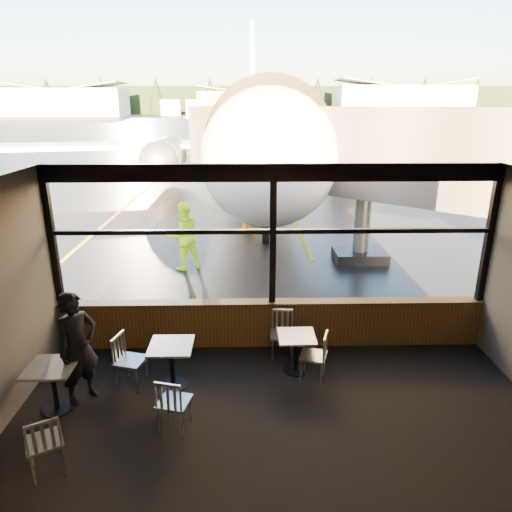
{
  "coord_description": "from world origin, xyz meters",
  "views": [
    {
      "loc": [
        -0.48,
        -7.89,
        4.48
      ],
      "look_at": [
        -0.28,
        1.0,
        1.5
      ],
      "focal_mm": 32.0,
      "sensor_mm": 36.0,
      "label": 1
    }
  ],
  "objects_px": {
    "chair_mid_w": "(131,361)",
    "cone_nose": "(246,224)",
    "chair_left_s": "(44,442)",
    "cafe_table_mid": "(172,366)",
    "jet_bridge": "(384,177)",
    "ground_crew": "(183,236)",
    "passenger": "(78,348)",
    "chair_near_e": "(313,356)",
    "cafe_table_left": "(54,388)",
    "chair_near_n": "(282,335)",
    "airliner": "(256,83)",
    "chair_mid_s": "(174,402)",
    "cafe_table_near": "(296,353)"
  },
  "relations": [
    {
      "from": "chair_mid_w",
      "to": "cone_nose",
      "type": "height_order",
      "value": "chair_mid_w"
    },
    {
      "from": "chair_left_s",
      "to": "cafe_table_mid",
      "type": "bearing_deg",
      "value": 26.24
    },
    {
      "from": "jet_bridge",
      "to": "cafe_table_mid",
      "type": "xyz_separation_m",
      "value": [
        -5.31,
        -6.83,
        -2.05
      ]
    },
    {
      "from": "chair_left_s",
      "to": "ground_crew",
      "type": "relative_size",
      "value": 0.47
    },
    {
      "from": "passenger",
      "to": "chair_near_e",
      "type": "bearing_deg",
      "value": -43.54
    },
    {
      "from": "ground_crew",
      "to": "cone_nose",
      "type": "distance_m",
      "value": 4.43
    },
    {
      "from": "cafe_table_left",
      "to": "ground_crew",
      "type": "xyz_separation_m",
      "value": [
        1.17,
        6.34,
        0.58
      ]
    },
    {
      "from": "chair_near_e",
      "to": "chair_near_n",
      "type": "xyz_separation_m",
      "value": [
        -0.46,
        0.74,
        0.0
      ]
    },
    {
      "from": "passenger",
      "to": "cone_nose",
      "type": "distance_m",
      "value": 10.43
    },
    {
      "from": "passenger",
      "to": "chair_mid_w",
      "type": "bearing_deg",
      "value": -24.8
    },
    {
      "from": "chair_left_s",
      "to": "ground_crew",
      "type": "height_order",
      "value": "ground_crew"
    },
    {
      "from": "passenger",
      "to": "chair_near_n",
      "type": "bearing_deg",
      "value": -30.31
    },
    {
      "from": "cafe_table_left",
      "to": "chair_left_s",
      "type": "bearing_deg",
      "value": -73.17
    },
    {
      "from": "airliner",
      "to": "cafe_table_left",
      "type": "xyz_separation_m",
      "value": [
        -3.56,
        -21.05,
        -5.18
      ]
    },
    {
      "from": "airliner",
      "to": "ground_crew",
      "type": "bearing_deg",
      "value": -99.34
    },
    {
      "from": "chair_mid_s",
      "to": "jet_bridge",
      "type": "bearing_deg",
      "value": 70.95
    },
    {
      "from": "chair_near_e",
      "to": "chair_mid_s",
      "type": "distance_m",
      "value": 2.47
    },
    {
      "from": "chair_mid_s",
      "to": "passenger",
      "type": "xyz_separation_m",
      "value": [
        -1.56,
        0.75,
        0.47
      ]
    },
    {
      "from": "cafe_table_left",
      "to": "cafe_table_mid",
      "type": "bearing_deg",
      "value": 18.95
    },
    {
      "from": "cafe_table_left",
      "to": "chair_mid_w",
      "type": "bearing_deg",
      "value": 30.86
    },
    {
      "from": "cafe_table_near",
      "to": "cafe_table_mid",
      "type": "distance_m",
      "value": 2.13
    },
    {
      "from": "cafe_table_near",
      "to": "chair_left_s",
      "type": "xyz_separation_m",
      "value": [
        -3.41,
        -2.23,
        0.1
      ]
    },
    {
      "from": "chair_left_s",
      "to": "passenger",
      "type": "distance_m",
      "value": 1.59
    },
    {
      "from": "chair_mid_s",
      "to": "chair_left_s",
      "type": "height_order",
      "value": "chair_left_s"
    },
    {
      "from": "jet_bridge",
      "to": "cafe_table_mid",
      "type": "distance_m",
      "value": 8.89
    },
    {
      "from": "jet_bridge",
      "to": "cone_nose",
      "type": "bearing_deg",
      "value": 144.25
    },
    {
      "from": "ground_crew",
      "to": "cone_nose",
      "type": "relative_size",
      "value": 3.45
    },
    {
      "from": "airliner",
      "to": "chair_mid_s",
      "type": "distance_m",
      "value": 22.18
    },
    {
      "from": "chair_mid_w",
      "to": "chair_left_s",
      "type": "height_order",
      "value": "chair_mid_w"
    },
    {
      "from": "chair_mid_s",
      "to": "passenger",
      "type": "bearing_deg",
      "value": 168.46
    },
    {
      "from": "chair_near_n",
      "to": "chair_near_e",
      "type": "bearing_deg",
      "value": 125.96
    },
    {
      "from": "chair_left_s",
      "to": "ground_crew",
      "type": "xyz_separation_m",
      "value": [
        0.79,
        7.58,
        0.51
      ]
    },
    {
      "from": "cafe_table_near",
      "to": "cone_nose",
      "type": "distance_m",
      "value": 9.4
    },
    {
      "from": "chair_near_e",
      "to": "cafe_table_mid",
      "type": "bearing_deg",
      "value": 111.06
    },
    {
      "from": "cafe_table_left",
      "to": "chair_mid_w",
      "type": "height_order",
      "value": "chair_mid_w"
    },
    {
      "from": "airliner",
      "to": "cafe_table_mid",
      "type": "relative_size",
      "value": 47.29
    },
    {
      "from": "ground_crew",
      "to": "chair_mid_w",
      "type": "bearing_deg",
      "value": 59.47
    },
    {
      "from": "cafe_table_mid",
      "to": "chair_mid_s",
      "type": "height_order",
      "value": "chair_mid_s"
    },
    {
      "from": "cafe_table_left",
      "to": "chair_near_n",
      "type": "distance_m",
      "value": 3.87
    },
    {
      "from": "cafe_table_near",
      "to": "chair_mid_s",
      "type": "bearing_deg",
      "value": -142.36
    },
    {
      "from": "cafe_table_mid",
      "to": "chair_near_n",
      "type": "distance_m",
      "value": 2.08
    },
    {
      "from": "cafe_table_mid",
      "to": "chair_near_n",
      "type": "xyz_separation_m",
      "value": [
        1.88,
        0.89,
        0.06
      ]
    },
    {
      "from": "cafe_table_near",
      "to": "cafe_table_mid",
      "type": "height_order",
      "value": "cafe_table_mid"
    },
    {
      "from": "chair_near_e",
      "to": "cafe_table_left",
      "type": "bearing_deg",
      "value": 117.69
    },
    {
      "from": "chair_near_e",
      "to": "airliner",
      "type": "bearing_deg",
      "value": 18.79
    },
    {
      "from": "jet_bridge",
      "to": "cafe_table_near",
      "type": "height_order",
      "value": "jet_bridge"
    },
    {
      "from": "cafe_table_near",
      "to": "passenger",
      "type": "relative_size",
      "value": 0.38
    },
    {
      "from": "airliner",
      "to": "passenger",
      "type": "bearing_deg",
      "value": -98.95
    },
    {
      "from": "chair_left_s",
      "to": "ground_crew",
      "type": "distance_m",
      "value": 7.64
    },
    {
      "from": "cafe_table_near",
      "to": "cone_nose",
      "type": "relative_size",
      "value": 1.25
    }
  ]
}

